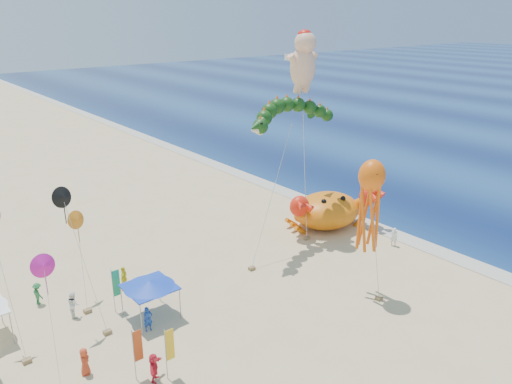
# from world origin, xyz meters

# --- Properties ---
(ground) EXTENTS (320.00, 320.00, 0.00)m
(ground) POSITION_xyz_m (0.00, 0.00, 0.00)
(ground) COLOR #D1B784
(ground) RESTS_ON ground
(foam_strip) EXTENTS (320.00, 320.00, 0.00)m
(foam_strip) POSITION_xyz_m (12.00, 0.00, 0.01)
(foam_strip) COLOR silver
(foam_strip) RESTS_ON ground
(crab_inflatable) EXTENTS (9.02, 7.26, 3.96)m
(crab_inflatable) POSITION_xyz_m (8.57, 4.31, 1.74)
(crab_inflatable) COLOR orange
(crab_inflatable) RESTS_ON ground
(dragon_kite) EXTENTS (12.17, 5.24, 12.13)m
(dragon_kite) POSITION_xyz_m (4.10, 4.92, 10.90)
(dragon_kite) COLOR #11370F
(dragon_kite) RESTS_ON ground
(cherub_kite) EXTENTS (2.68, 3.59, 17.79)m
(cherub_kite) POSITION_xyz_m (6.26, 5.82, 15.33)
(cherub_kite) COLOR #F3B694
(cherub_kite) RESTS_ON ground
(octopus_kite) EXTENTS (1.93, 2.58, 9.90)m
(octopus_kite) POSITION_xyz_m (2.05, -5.34, 7.17)
(octopus_kite) COLOR #F25E0C
(octopus_kite) RESTS_ON ground
(canopy_blue) EXTENTS (3.34, 3.34, 2.71)m
(canopy_blue) POSITION_xyz_m (-11.45, 1.39, 2.44)
(canopy_blue) COLOR gray
(canopy_blue) RESTS_ON ground
(feather_flags) EXTENTS (8.83, 8.08, 3.20)m
(feather_flags) POSITION_xyz_m (-15.55, -0.72, 2.01)
(feather_flags) COLOR gray
(feather_flags) RESTS_ON ground
(beachgoers) EXTENTS (27.71, 13.29, 1.87)m
(beachgoers) POSITION_xyz_m (-12.85, 1.78, 0.86)
(beachgoers) COLOR white
(beachgoers) RESTS_ON ground
(small_kites) EXTENTS (7.01, 10.43, 9.40)m
(small_kites) POSITION_xyz_m (-16.58, 3.53, 6.59)
(small_kites) COLOR #CC1697
(small_kites) RESTS_ON ground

